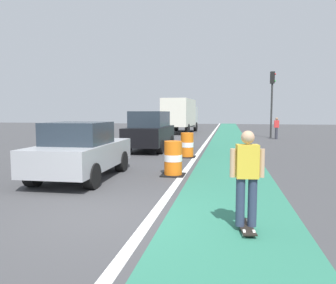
{
  "coord_description": "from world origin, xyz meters",
  "views": [
    {
      "loc": [
        2.29,
        -5.71,
        1.99
      ],
      "look_at": [
        0.53,
        3.68,
        1.1
      ],
      "focal_mm": 34.22,
      "sensor_mm": 36.0,
      "label": 1
    }
  ],
  "objects": [
    {
      "name": "ground_plane",
      "position": [
        0.0,
        0.0,
        0.0
      ],
      "size": [
        100.0,
        100.0,
        0.0
      ],
      "primitive_type": "plane",
      "color": "#424244"
    },
    {
      "name": "bike_lane_strip",
      "position": [
        2.4,
        12.0,
        0.0
      ],
      "size": [
        2.5,
        80.0,
        0.01
      ],
      "primitive_type": "cube",
      "color": "#2D755B",
      "rests_on": "ground"
    },
    {
      "name": "lane_divider_stripe",
      "position": [
        0.9,
        12.0,
        0.01
      ],
      "size": [
        0.2,
        80.0,
        0.01
      ],
      "primitive_type": "cube",
      "color": "silver",
      "rests_on": "ground"
    },
    {
      "name": "skateboarder_on_lane",
      "position": [
        2.62,
        -0.32,
        0.91
      ],
      "size": [
        0.57,
        0.82,
        1.69
      ],
      "color": "black",
      "rests_on": "ground"
    },
    {
      "name": "parked_sedan_nearest",
      "position": [
        -2.02,
        3.16,
        0.83
      ],
      "size": [
        2.0,
        4.14,
        1.7
      ],
      "color": "#9EA0A5",
      "rests_on": "ground"
    },
    {
      "name": "parked_suv_second",
      "position": [
        -1.71,
        10.59,
        1.04
      ],
      "size": [
        1.96,
        4.62,
        2.04
      ],
      "color": "black",
      "rests_on": "ground"
    },
    {
      "name": "traffic_barrel_front",
      "position": [
        0.62,
        4.1,
        0.53
      ],
      "size": [
        0.73,
        0.73,
        1.09
      ],
      "color": "orange",
      "rests_on": "ground"
    },
    {
      "name": "traffic_barrel_mid",
      "position": [
        0.53,
        8.27,
        0.53
      ],
      "size": [
        0.73,
        0.73,
        1.09
      ],
      "color": "orange",
      "rests_on": "ground"
    },
    {
      "name": "delivery_truck_down_block",
      "position": [
        -2.19,
        25.01,
        1.85
      ],
      "size": [
        2.65,
        7.7,
        3.23
      ],
      "color": "silver",
      "rests_on": "ground"
    },
    {
      "name": "traffic_light_corner",
      "position": [
        5.61,
        20.24,
        3.5
      ],
      "size": [
        0.41,
        0.32,
        5.1
      ],
      "color": "#2D2D2D",
      "rests_on": "ground"
    },
    {
      "name": "pedestrian_crossing",
      "position": [
        5.84,
        19.06,
        0.86
      ],
      "size": [
        0.34,
        0.2,
        1.61
      ],
      "color": "#33333D",
      "rests_on": "ground"
    }
  ]
}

